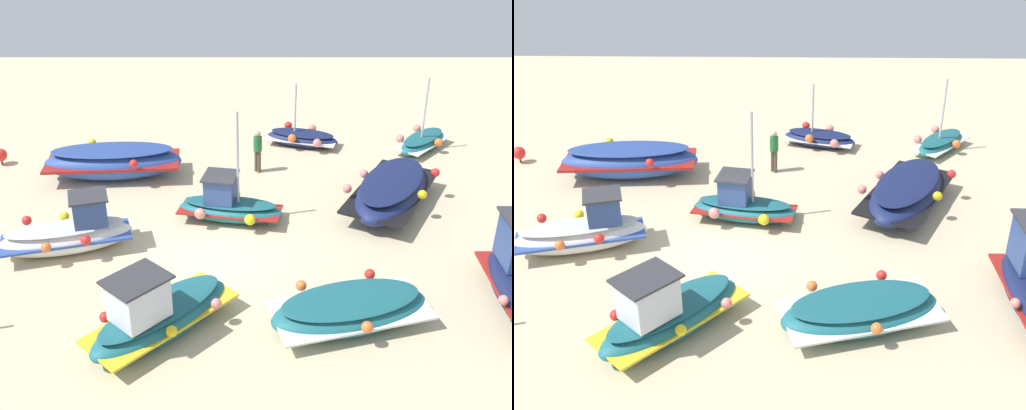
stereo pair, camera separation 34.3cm
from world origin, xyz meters
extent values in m
plane|color=beige|center=(0.00, 0.00, 0.00)|extent=(46.56, 46.56, 0.00)
ellipsoid|color=navy|center=(-5.87, -3.22, 0.53)|extent=(4.06, 5.24, 1.10)
cube|color=black|center=(-5.87, -3.22, 0.59)|extent=(4.03, 5.09, 0.13)
ellipsoid|color=#151E45|center=(-5.87, -3.22, 0.98)|extent=(3.56, 4.60, 0.21)
sphere|color=red|center=(-7.46, -3.82, 1.00)|extent=(0.30, 0.30, 0.30)
sphere|color=#EA7F75|center=(-5.07, -4.12, 0.81)|extent=(0.30, 0.30, 0.30)
sphere|color=yellow|center=(-6.67, -2.32, 0.90)|extent=(0.30, 0.30, 0.30)
sphere|color=#EA7F75|center=(-4.28, -2.62, 0.97)|extent=(0.30, 0.30, 0.30)
ellipsoid|color=white|center=(4.36, -0.32, 0.43)|extent=(4.18, 2.51, 0.97)
cube|color=#2D4C9E|center=(4.36, -0.32, 0.48)|extent=(4.03, 2.47, 0.18)
ellipsoid|color=beige|center=(4.36, -0.32, 0.80)|extent=(3.66, 2.17, 0.23)
cube|color=#2D4784|center=(3.62, -0.54, 1.29)|extent=(1.18, 1.15, 0.84)
cube|color=#333338|center=(3.62, -0.54, 1.74)|extent=(1.37, 1.34, 0.06)
sphere|color=red|center=(5.64, -0.79, 0.78)|extent=(0.29, 0.29, 0.29)
sphere|color=orange|center=(4.65, 0.62, 0.68)|extent=(0.29, 0.29, 0.29)
sphere|color=yellow|center=(4.59, -1.10, 0.76)|extent=(0.29, 0.29, 0.29)
sphere|color=red|center=(3.60, 0.30, 0.74)|extent=(0.29, 0.29, 0.29)
sphere|color=yellow|center=(3.54, -1.41, 0.66)|extent=(0.29, 0.29, 0.29)
ellipsoid|color=navy|center=(-3.22, -8.70, 0.30)|extent=(3.21, 1.98, 0.66)
cube|color=white|center=(-3.22, -8.70, 0.33)|extent=(3.09, 1.95, 0.11)
ellipsoid|color=#151E45|center=(-3.22, -8.70, 0.55)|extent=(2.81, 1.72, 0.15)
cylinder|color=#B7B7BC|center=(-2.90, -8.80, 1.61)|extent=(0.08, 0.08, 2.03)
sphere|color=red|center=(-2.67, -9.59, 0.57)|extent=(0.34, 0.34, 0.34)
sphere|color=orange|center=(-2.76, -8.14, 0.55)|extent=(0.34, 0.34, 0.34)
sphere|color=#EA7F75|center=(-3.67, -9.26, 0.56)|extent=(0.34, 0.34, 0.34)
sphere|color=#EA7F75|center=(-3.76, -7.82, 0.47)|extent=(0.34, 0.34, 0.34)
ellipsoid|color=#2D4C9E|center=(4.02, -5.58, 0.59)|extent=(5.20, 2.37, 1.24)
cube|color=maroon|center=(4.02, -5.58, 0.65)|extent=(5.00, 2.40, 0.15)
ellipsoid|color=navy|center=(4.02, -5.58, 1.09)|extent=(4.57, 2.06, 0.24)
sphere|color=yellow|center=(4.99, -6.59, 0.98)|extent=(0.29, 0.29, 0.29)
sphere|color=red|center=(3.05, -4.56, 0.99)|extent=(0.29, 0.29, 0.29)
ellipsoid|color=#1E6670|center=(-0.46, -2.28, 0.33)|extent=(3.63, 1.96, 0.77)
cube|color=maroon|center=(-0.46, -2.28, 0.37)|extent=(3.49, 1.94, 0.16)
ellipsoid|color=#1A565F|center=(-0.46, -2.28, 0.62)|extent=(3.19, 1.68, 0.20)
cube|color=#2D4784|center=(-0.16, -2.34, 1.10)|extent=(1.07, 1.12, 0.86)
cube|color=#333338|center=(-0.16, -2.34, 1.56)|extent=(1.24, 1.30, 0.06)
cylinder|color=#B7B7BC|center=(-0.72, -2.24, 2.21)|extent=(0.08, 0.08, 3.08)
sphere|color=yellow|center=(-1.11, -1.35, 0.51)|extent=(0.35, 0.35, 0.35)
sphere|color=yellow|center=(-0.60, -3.08, 0.54)|extent=(0.35, 0.35, 0.35)
sphere|color=#EA7F75|center=(0.47, -1.63, 0.57)|extent=(0.35, 0.35, 0.35)
ellipsoid|color=#1E6670|center=(-3.66, 3.12, 0.39)|extent=(4.45, 2.81, 0.88)
cube|color=white|center=(-3.66, 3.12, 0.43)|extent=(4.30, 2.79, 0.16)
ellipsoid|color=#1A565F|center=(-3.66, 3.12, 0.73)|extent=(3.91, 2.44, 0.20)
sphere|color=orange|center=(-2.47, 2.47, 0.69)|extent=(0.29, 0.29, 0.29)
sphere|color=orange|center=(-3.92, 4.05, 0.61)|extent=(0.29, 0.29, 0.29)
sphere|color=red|center=(-4.32, 1.93, 0.68)|extent=(0.29, 0.29, 0.29)
ellipsoid|color=#1E6670|center=(-8.17, -8.31, 0.30)|extent=(2.83, 3.03, 0.65)
cube|color=white|center=(-8.17, -8.31, 0.33)|extent=(2.77, 2.95, 0.10)
ellipsoid|color=#1A565F|center=(-8.17, -8.31, 0.55)|extent=(2.48, 2.65, 0.14)
cylinder|color=#B7B7BC|center=(-8.06, -8.19, 1.83)|extent=(0.08, 0.08, 2.47)
sphere|color=#EA7F75|center=(-7.19, -8.21, 0.52)|extent=(0.34, 0.34, 0.34)
sphere|color=orange|center=(-8.68, -7.87, 0.48)|extent=(0.34, 0.34, 0.34)
sphere|color=#EA7F75|center=(-8.12, -9.29, 0.56)|extent=(0.34, 0.34, 0.34)
ellipsoid|color=#1E6670|center=(1.00, 3.45, 0.40)|extent=(3.83, 3.97, 0.84)
cube|color=gold|center=(1.00, 3.45, 0.44)|extent=(3.75, 3.88, 0.10)
ellipsoid|color=#1A565F|center=(1.00, 3.45, 0.73)|extent=(3.36, 3.49, 0.16)
cube|color=silver|center=(1.42, 3.91, 1.31)|extent=(1.53, 1.54, 1.03)
cube|color=#333338|center=(1.42, 3.91, 1.86)|extent=(1.77, 1.79, 0.06)
sphere|color=#EA7F75|center=(-0.33, 3.21, 0.66)|extent=(0.28, 0.28, 0.28)
sphere|color=yellow|center=(1.34, 2.64, 0.69)|extent=(0.28, 0.28, 0.28)
sphere|color=yellow|center=(0.65, 4.26, 0.65)|extent=(0.28, 0.28, 0.28)
sphere|color=red|center=(2.32, 3.70, 0.62)|extent=(0.28, 0.28, 0.28)
sphere|color=#EA7F75|center=(-7.41, 3.17, 0.75)|extent=(0.25, 0.25, 0.25)
cylinder|color=brown|center=(-1.30, -6.14, 0.43)|extent=(0.14, 0.14, 0.86)
cylinder|color=brown|center=(-1.41, -6.02, 0.43)|extent=(0.14, 0.14, 0.86)
cylinder|color=#236B33|center=(-1.36, -6.08, 1.14)|extent=(0.32, 0.32, 0.56)
sphere|color=tan|center=(-1.36, -6.08, 1.54)|extent=(0.22, 0.22, 0.22)
cylinder|color=#3F3F42|center=(8.66, -6.71, 0.08)|extent=(0.08, 0.08, 0.16)
sphere|color=red|center=(8.66, -6.71, 0.41)|extent=(0.50, 0.50, 0.50)
camera|label=1|loc=(-1.33, 15.75, 9.98)|focal=43.94mm
camera|label=2|loc=(-1.67, 15.74, 9.98)|focal=43.94mm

